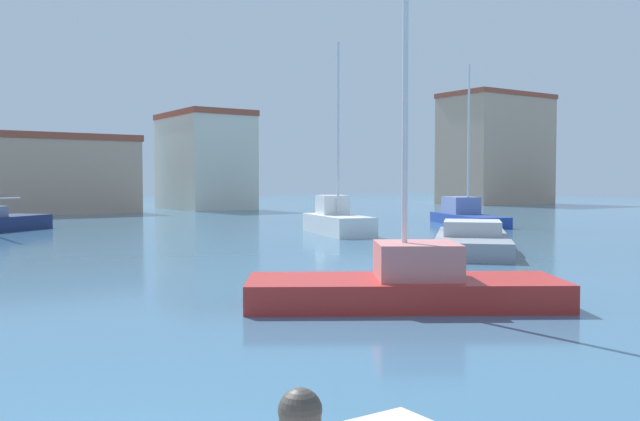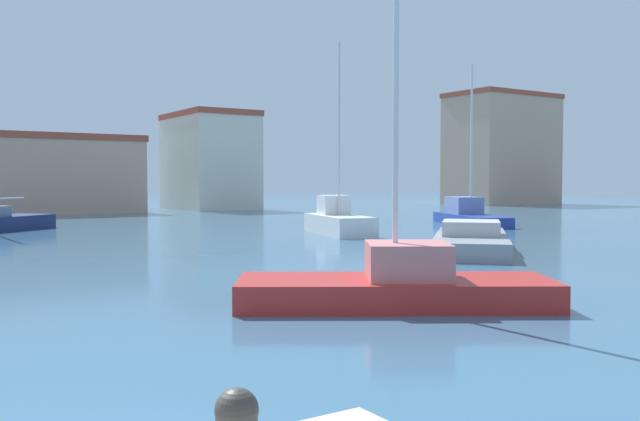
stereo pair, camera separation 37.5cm
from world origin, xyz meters
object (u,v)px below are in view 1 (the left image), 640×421
Objects in this scene: sailboat_blue_far_right at (466,215)px; sailboat_white_outer_mooring at (337,220)px; motorboat_grey_far_left at (472,240)px; sailboat_red_center_channel at (407,283)px.

sailboat_blue_far_right reaches higher than sailboat_white_outer_mooring.
motorboat_grey_far_left is 0.79× the size of sailboat_white_outer_mooring.
sailboat_blue_far_right is at bearing 41.41° from sailboat_red_center_channel.
sailboat_white_outer_mooring is (9.65, 16.11, 0.18)m from sailboat_red_center_channel.
sailboat_red_center_channel is 26.65m from sailboat_blue_far_right.
sailboat_white_outer_mooring is (0.47, 9.22, 0.25)m from motorboat_grey_far_left.
sailboat_blue_far_right is at bearing 8.37° from sailboat_white_outer_mooring.
motorboat_grey_far_left is 15.24m from sailboat_blue_far_right.
sailboat_red_center_channel reaches higher than motorboat_grey_far_left.
motorboat_grey_far_left is 9.24m from sailboat_white_outer_mooring.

